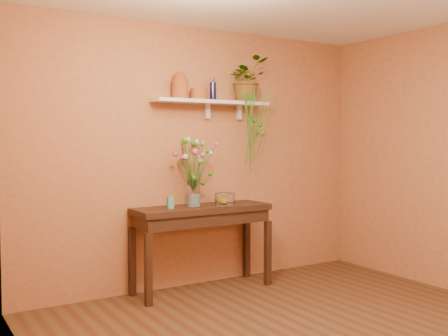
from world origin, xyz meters
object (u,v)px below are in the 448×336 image
Objects in this scene: blue_bottle at (213,91)px; glass_vase at (194,195)px; bouquet at (193,156)px; glass_bowl at (225,200)px; spider_plant at (246,80)px; terracotta_jug at (180,86)px; sideboard at (202,218)px.

blue_bottle reaches higher than glass_vase.
glass_bowl is at bearing -11.28° from bouquet.
spider_plant is 1.33m from glass_bowl.
terracotta_jug reaches higher than glass_vase.
sideboard is 2.93× the size of spider_plant.
blue_bottle is at bearing 23.17° from bouquet.
bouquet is at bearing 168.72° from glass_bowl.
blue_bottle is 0.75m from bouquet.
blue_bottle is 1.11m from glass_vase.
terracotta_jug is 1.10× the size of blue_bottle.
spider_plant is at bearing 0.65° from terracotta_jug.
spider_plant is at bearing -1.66° from blue_bottle.
terracotta_jug reaches higher than glass_bowl.
glass_vase is at bearing -170.24° from spider_plant.
blue_bottle is at bearing 33.76° from sideboard.
spider_plant is (0.81, 0.01, 0.11)m from terracotta_jug.
spider_plant is 1.78× the size of glass_vase.
blue_bottle is 1.14m from glass_bowl.
spider_plant reaches higher than bouquet.
sideboard is 5.21× the size of glass_vase.
glass_vase is 0.47× the size of bouquet.
glass_vase is (0.09, -0.11, -1.09)m from terracotta_jug.
glass_bowl is (0.42, -0.18, -1.15)m from terracotta_jug.
terracotta_jug is at bearing 157.01° from glass_bowl.
terracotta_jug is 0.56× the size of spider_plant.
terracotta_jug is at bearing 126.78° from glass_vase.
terracotta_jug is at bearing -176.92° from blue_bottle.
sideboard is 1.33m from blue_bottle.
glass_vase is 0.39m from bouquet.
glass_bowl is (-0.39, -0.19, -1.26)m from spider_plant.
sideboard is 0.30m from glass_bowl.
glass_bowl reaches higher than sideboard.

